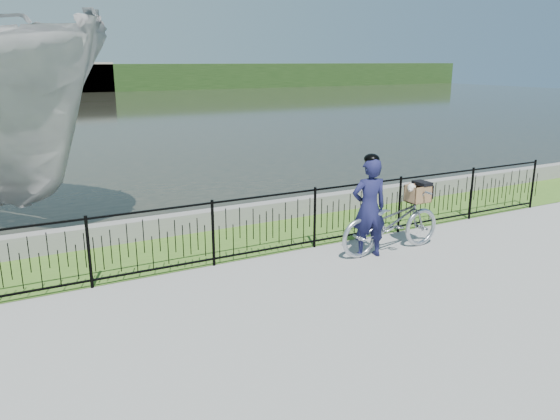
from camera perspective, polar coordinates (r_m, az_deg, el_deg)
ground at (r=8.48m, az=3.51°, el=-8.08°), size 120.00×120.00×0.00m
grass_strip at (r=10.63m, az=-3.85°, el=-3.14°), size 60.00×2.00×0.01m
water at (r=39.96m, az=-22.45°, el=9.37°), size 120.00×120.00×0.00m
quay_wall at (r=11.45m, az=-5.94°, el=-0.80°), size 60.00×0.30×0.40m
fence at (r=9.59m, az=-1.44°, el=-1.58°), size 14.00×0.06×1.15m
far_treeline at (r=66.76m, az=-25.23°, el=12.32°), size 120.00×6.00×3.00m
far_building_right at (r=65.91m, az=-19.84°, el=12.93°), size 6.00×3.00×3.20m
bicycle_rig at (r=10.05m, az=11.58°, el=-1.16°), size 2.13×0.74×1.25m
cyclist at (r=9.63m, az=9.29°, el=0.33°), size 0.72×0.54×1.84m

